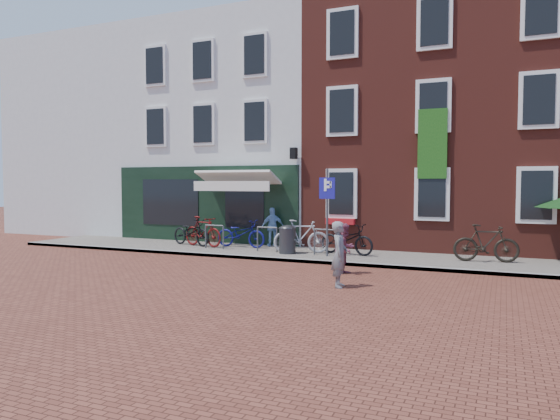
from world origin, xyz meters
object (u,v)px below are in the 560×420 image
at_px(woman, 339,254).
at_px(boy, 345,249).
at_px(bicycle_1, 203,231).
at_px(bicycle_3, 301,236).
at_px(bicycle_0, 191,232).
at_px(parking_sign, 327,201).
at_px(cafe_person, 273,227).
at_px(bicycle_4, 347,239).
at_px(litter_bin, 287,238).
at_px(bicycle_5, 486,243).
at_px(bicycle_2, 241,234).

bearing_deg(woman, boy, 1.93).
distance_m(boy, bicycle_1, 6.68).
bearing_deg(bicycle_3, woman, -169.55).
xyz_separation_m(bicycle_0, bicycle_1, (0.57, -0.13, 0.05)).
xyz_separation_m(parking_sign, cafe_person, (-2.56, 1.61, -1.03)).
bearing_deg(boy, parking_sign, 52.65).
height_order(woman, bicycle_4, woman).
xyz_separation_m(boy, bicycle_3, (-2.22, 2.59, -0.02)).
height_order(boy, bicycle_1, boy).
relative_size(litter_bin, bicycle_5, 0.54).
xyz_separation_m(woman, bicycle_0, (-6.99, 4.66, -0.16)).
bearing_deg(litter_bin, bicycle_4, 16.20).
xyz_separation_m(bicycle_1, bicycle_4, (5.27, 0.06, -0.05)).
bearing_deg(parking_sign, bicycle_5, 8.56).
relative_size(bicycle_2, bicycle_3, 1.03).
bearing_deg(bicycle_1, litter_bin, -82.94).
height_order(litter_bin, parking_sign, parking_sign).
relative_size(boy, bicycle_3, 0.74).
bearing_deg(bicycle_0, bicycle_2, -67.95).
bearing_deg(cafe_person, bicycle_4, 123.94).
xyz_separation_m(boy, bicycle_2, (-4.71, 3.16, -0.07)).
bearing_deg(boy, cafe_person, 68.40).
distance_m(boy, bicycle_5, 4.42).
height_order(bicycle_0, bicycle_4, same).
bearing_deg(bicycle_3, bicycle_1, 66.06).
bearing_deg(bicycle_4, boy, -151.43).
xyz_separation_m(woman, bicycle_1, (-6.43, 4.53, -0.11)).
height_order(bicycle_1, bicycle_2, bicycle_1).
distance_m(cafe_person, bicycle_4, 3.17).
distance_m(boy, bicycle_0, 7.25).
relative_size(parking_sign, bicycle_3, 1.50).
bearing_deg(cafe_person, litter_bin, 90.40).
xyz_separation_m(parking_sign, bicycle_5, (4.55, 0.68, -1.18)).
height_order(woman, bicycle_1, woman).
distance_m(cafe_person, bicycle_0, 2.97).
distance_m(litter_bin, bicycle_4, 1.89).
bearing_deg(litter_bin, bicycle_2, 158.84).
bearing_deg(bicycle_4, bicycle_2, 99.05).
distance_m(bicycle_2, bicycle_5, 8.02).
bearing_deg(woman, bicycle_4, 3.96).
height_order(parking_sign, bicycle_4, parking_sign).
height_order(bicycle_0, bicycle_1, bicycle_1).
relative_size(litter_bin, parking_sign, 0.36).
relative_size(cafe_person, bicycle_4, 0.75).
distance_m(parking_sign, bicycle_5, 4.75).
bearing_deg(parking_sign, litter_bin, 175.79).
xyz_separation_m(parking_sign, bicycle_3, (-0.98, 0.34, -1.18)).
bearing_deg(woman, parking_sign, 11.89).
relative_size(bicycle_2, bicycle_4, 1.00).
height_order(bicycle_1, bicycle_4, bicycle_1).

